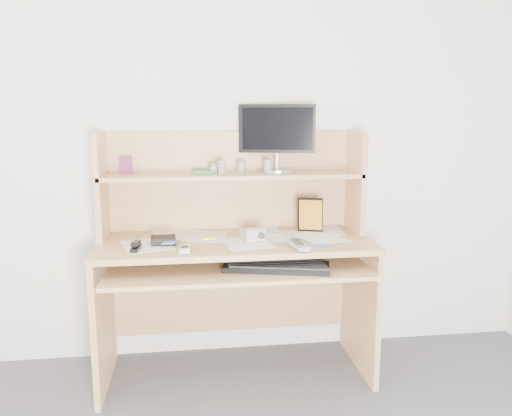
{
  "coord_description": "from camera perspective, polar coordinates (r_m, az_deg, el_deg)",
  "views": [
    {
      "loc": [
        -0.23,
        -1.03,
        1.37
      ],
      "look_at": [
        0.1,
        1.43,
        0.92
      ],
      "focal_mm": 35.0,
      "sensor_mm": 36.0,
      "label": 1
    }
  ],
  "objects": [
    {
      "name": "desk",
      "position": [
        2.68,
        -2.5,
        -4.4
      ],
      "size": [
        1.4,
        0.7,
        1.3
      ],
      "color": "tan",
      "rests_on": "floor"
    },
    {
      "name": "back_wall",
      "position": [
        2.84,
        -3.03,
        7.74
      ],
      "size": [
        3.6,
        0.04,
        2.5
      ],
      "primitive_type": "cube",
      "color": "silver",
      "rests_on": "floor"
    },
    {
      "name": "chip_stack_b",
      "position": [
        2.63,
        -3.9,
        4.64
      ],
      "size": [
        0.05,
        0.05,
        0.07
      ],
      "primitive_type": "cylinder",
      "rotation": [
        0.0,
        0.0,
        0.2
      ],
      "color": "white",
      "rests_on": "desk"
    },
    {
      "name": "tv_remote",
      "position": [
        2.44,
        4.76,
        -4.18
      ],
      "size": [
        0.09,
        0.21,
        0.02
      ],
      "primitive_type": "cube",
      "rotation": [
        0.0,
        0.0,
        0.16
      ],
      "color": "#9A9B96",
      "rests_on": "paper_clutter"
    },
    {
      "name": "chip_stack_c",
      "position": [
        2.66,
        -4.8,
        4.49
      ],
      "size": [
        0.05,
        0.05,
        0.05
      ],
      "primitive_type": "cylinder",
      "rotation": [
        0.0,
        0.0,
        -0.1
      ],
      "color": "black",
      "rests_on": "desk"
    },
    {
      "name": "monitor",
      "position": [
        2.78,
        2.42,
        8.24
      ],
      "size": [
        0.42,
        0.21,
        0.37
      ],
      "rotation": [
        0.0,
        0.0,
        -0.28
      ],
      "color": "#9C9BA0",
      "rests_on": "desk"
    },
    {
      "name": "chip_stack_d",
      "position": [
        2.69,
        1.39,
        4.8
      ],
      "size": [
        0.05,
        0.05,
        0.07
      ],
      "primitive_type": "cylinder",
      "rotation": [
        0.0,
        0.0,
        0.1
      ],
      "color": "silver",
      "rests_on": "desk"
    },
    {
      "name": "flip_phone",
      "position": [
        2.38,
        -8.15,
        -4.55
      ],
      "size": [
        0.05,
        0.1,
        0.02
      ],
      "primitive_type": "cube",
      "rotation": [
        0.0,
        0.0,
        -0.04
      ],
      "color": "#B7B7BA",
      "rests_on": "paper_clutter"
    },
    {
      "name": "game_case",
      "position": [
        2.74,
        6.21,
        -0.77
      ],
      "size": [
        0.14,
        0.06,
        0.19
      ],
      "primitive_type": "cube",
      "rotation": [
        0.0,
        0.0,
        -0.31
      ],
      "color": "black",
      "rests_on": "paper_clutter"
    },
    {
      "name": "digital_camera",
      "position": [
        2.54,
        -0.07,
        -3.09
      ],
      "size": [
        0.11,
        0.05,
        0.06
      ],
      "primitive_type": "cube",
      "rotation": [
        0.0,
        0.0,
        0.12
      ],
      "color": "silver",
      "rests_on": "paper_clutter"
    },
    {
      "name": "blue_pen",
      "position": [
        2.46,
        6.94,
        -4.26
      ],
      "size": [
        0.14,
        0.02,
        0.01
      ],
      "primitive_type": "cylinder",
      "rotation": [
        1.57,
        0.0,
        1.49
      ],
      "color": "#1843B8",
      "rests_on": "paper_clutter"
    },
    {
      "name": "sticky_note_pad",
      "position": [
        2.63,
        -5.53,
        -3.4
      ],
      "size": [
        0.08,
        0.08,
        0.01
      ],
      "primitive_type": "cube",
      "rotation": [
        0.0,
        0.0,
        0.21
      ],
      "color": "yellow",
      "rests_on": "desk"
    },
    {
      "name": "paper_clutter",
      "position": [
        2.59,
        -2.35,
        -3.59
      ],
      "size": [
        1.32,
        0.54,
        0.01
      ],
      "primitive_type": "cube",
      "color": "silver",
      "rests_on": "desk"
    },
    {
      "name": "keyboard",
      "position": [
        2.43,
        2.35,
        -6.64
      ],
      "size": [
        0.54,
        0.3,
        0.04
      ],
      "rotation": [
        0.0,
        0.0,
        -0.25
      ],
      "color": "black",
      "rests_on": "desk"
    },
    {
      "name": "shelf_book",
      "position": [
        2.71,
        -5.9,
        4.18
      ],
      "size": [
        0.12,
        0.17,
        0.02
      ],
      "primitive_type": "cube",
      "rotation": [
        0.0,
        0.0,
        -0.01
      ],
      "color": "#378A49",
      "rests_on": "desk"
    },
    {
      "name": "stapler",
      "position": [
        2.45,
        -13.58,
        -4.15
      ],
      "size": [
        0.04,
        0.12,
        0.04
      ],
      "primitive_type": "cube",
      "rotation": [
        0.0,
        0.0,
        -0.1
      ],
      "color": "black",
      "rests_on": "paper_clutter"
    },
    {
      "name": "chip_stack_a",
      "position": [
        2.71,
        -1.67,
        4.73
      ],
      "size": [
        0.06,
        0.06,
        0.06
      ],
      "primitive_type": "cylinder",
      "rotation": [
        0.0,
        0.0,
        0.3
      ],
      "color": "black",
      "rests_on": "desk"
    },
    {
      "name": "wallet",
      "position": [
        2.55,
        -10.55,
        -3.58
      ],
      "size": [
        0.13,
        0.11,
        0.03
      ],
      "primitive_type": "cube",
      "rotation": [
        0.0,
        0.0,
        0.05
      ],
      "color": "black",
      "rests_on": "paper_clutter"
    },
    {
      "name": "card_box",
      "position": [
        2.74,
        -14.61,
        4.73
      ],
      "size": [
        0.06,
        0.02,
        0.09
      ],
      "primitive_type": "cube",
      "rotation": [
        0.0,
        0.0,
        0.07
      ],
      "color": "#A12A15",
      "rests_on": "desk"
    }
  ]
}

